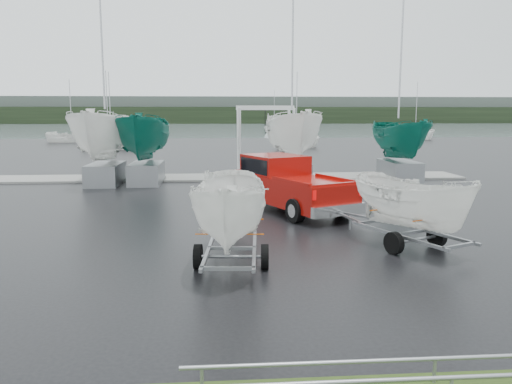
{
  "coord_description": "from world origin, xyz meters",
  "views": [
    {
      "loc": [
        1.06,
        -15.47,
        3.69
      ],
      "look_at": [
        2.23,
        0.25,
        1.2
      ],
      "focal_mm": 35.0,
      "sensor_mm": 36.0,
      "label": 1
    }
  ],
  "objects_px": {
    "pickup_truck": "(285,182)",
    "trailer_hitched": "(415,157)",
    "trailer_parked": "(231,151)",
    "boat_hoist": "(265,131)"
  },
  "relations": [
    {
      "from": "trailer_parked",
      "to": "boat_hoist",
      "type": "distance_m",
      "value": 16.88
    },
    {
      "from": "pickup_truck",
      "to": "trailer_hitched",
      "type": "xyz_separation_m",
      "value": [
        2.7,
        -6.02,
        1.47
      ]
    },
    {
      "from": "trailer_parked",
      "to": "boat_hoist",
      "type": "xyz_separation_m",
      "value": [
        2.36,
        16.72,
        -0.15
      ]
    },
    {
      "from": "trailer_hitched",
      "to": "trailer_parked",
      "type": "height_order",
      "value": "trailer_parked"
    },
    {
      "from": "trailer_parked",
      "to": "boat_hoist",
      "type": "height_order",
      "value": "trailer_parked"
    },
    {
      "from": "pickup_truck",
      "to": "trailer_hitched",
      "type": "height_order",
      "value": "trailer_hitched"
    },
    {
      "from": "pickup_truck",
      "to": "trailer_parked",
      "type": "height_order",
      "value": "trailer_parked"
    },
    {
      "from": "pickup_truck",
      "to": "trailer_parked",
      "type": "relative_size",
      "value": 1.24
    },
    {
      "from": "pickup_truck",
      "to": "trailer_parked",
      "type": "distance_m",
      "value": 7.81
    },
    {
      "from": "pickup_truck",
      "to": "trailer_hitched",
      "type": "distance_m",
      "value": 6.76
    }
  ]
}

